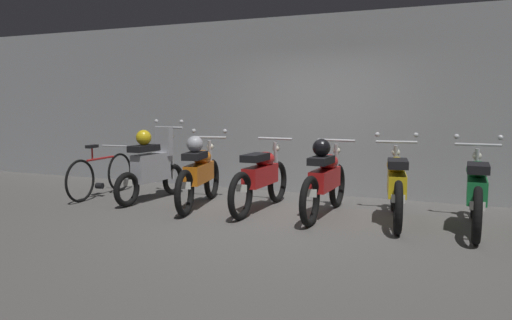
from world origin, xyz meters
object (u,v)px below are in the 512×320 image
motorbike_slot_2 (261,177)px  bicycle (101,175)px  motorbike_slot_3 (325,178)px  motorbike_slot_5 (477,190)px  motorbike_slot_4 (396,185)px  motorbike_slot_1 (199,172)px  motorbike_slot_0 (152,165)px

motorbike_slot_2 → bicycle: motorbike_slot_2 is taller
motorbike_slot_3 → bicycle: 3.84m
motorbike_slot_5 → motorbike_slot_4: bearing=174.8°
motorbike_slot_1 → motorbike_slot_3: (1.91, 0.12, -0.00)m
motorbike_slot_1 → motorbike_slot_3: 1.91m
motorbike_slot_1 → bicycle: motorbike_slot_1 is taller
motorbike_slot_2 → motorbike_slot_3: size_ratio=1.00×
motorbike_slot_2 → motorbike_slot_1: bearing=-172.7°
motorbike_slot_0 → motorbike_slot_5: motorbike_slot_0 is taller
motorbike_slot_3 → motorbike_slot_1: bearing=-176.4°
motorbike_slot_1 → motorbike_slot_2: (0.96, 0.12, -0.04)m
bicycle → motorbike_slot_0: bearing=3.8°
bicycle → motorbike_slot_5: bearing=-0.1°
motorbike_slot_2 → motorbike_slot_3: motorbike_slot_3 is taller
motorbike_slot_1 → motorbike_slot_3: motorbike_slot_1 is taller
motorbike_slot_4 → motorbike_slot_5: bearing=-5.2°
motorbike_slot_3 → motorbike_slot_5: bearing=-1.4°
motorbike_slot_2 → motorbike_slot_4: motorbike_slot_4 is taller
motorbike_slot_3 → motorbike_slot_5: size_ratio=1.00×
motorbike_slot_1 → motorbike_slot_2: motorbike_slot_1 is taller
motorbike_slot_2 → motorbike_slot_4: 1.90m
motorbike_slot_1 → motorbike_slot_4: bearing=3.2°
motorbike_slot_4 → bicycle: (-4.78, -0.07, -0.13)m
motorbike_slot_0 → motorbike_slot_4: 3.80m
motorbike_slot_0 → motorbike_slot_3: 2.85m
bicycle → motorbike_slot_3: bearing=0.5°
motorbike_slot_5 → bicycle: bearing=179.9°
motorbike_slot_3 → motorbike_slot_4: motorbike_slot_4 is taller
motorbike_slot_1 → motorbike_slot_4: size_ratio=0.99×
motorbike_slot_5 → bicycle: size_ratio=1.13×
motorbike_slot_0 → motorbike_slot_1: motorbike_slot_0 is taller
motorbike_slot_4 → motorbike_slot_5: (0.96, -0.09, 0.00)m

